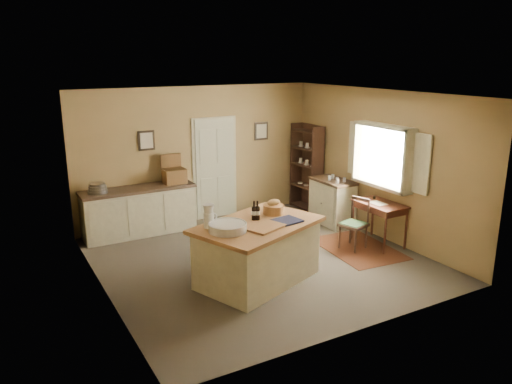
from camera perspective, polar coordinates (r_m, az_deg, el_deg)
ground at (r=8.33m, az=0.44°, el=-7.75°), size 5.00×5.00×0.00m
wall_back at (r=10.09m, az=-6.63°, el=4.29°), size 5.00×0.10×2.70m
wall_front at (r=5.95m, az=12.54°, el=-3.81°), size 5.00×0.10×2.70m
wall_left at (r=7.04m, az=-17.49°, el=-1.17°), size 0.10×5.00×2.70m
wall_right at (r=9.36m, az=13.88°, el=3.08°), size 0.10×5.00×2.70m
ceiling at (r=7.68m, az=0.48°, el=11.12°), size 5.00×5.00×0.00m
door at (r=10.26m, az=-4.71°, el=2.84°), size 0.97×0.06×2.11m
framed_prints at (r=10.09m, az=-5.59°, el=6.44°), size 2.82×0.02×0.38m
window at (r=9.13m, az=14.45°, el=4.02°), size 0.25×1.99×1.12m
work_island at (r=7.41m, az=0.12°, el=-6.72°), size 2.13×1.76×1.20m
sideboard at (r=9.60m, az=-13.16°, el=-1.95°), size 2.10×0.60×1.18m
rug at (r=8.97m, az=11.56°, el=-6.30°), size 1.23×1.69×0.01m
writing_desk at (r=9.05m, az=13.94°, el=-1.80°), size 0.56×0.92×0.82m
desk_chair at (r=8.81m, az=11.08°, el=-3.70°), size 0.50×0.50×0.87m
right_cabinet at (r=10.07m, az=8.71°, el=-1.04°), size 0.53×0.95×0.99m
shelving_unit at (r=10.87m, az=5.98°, el=2.81°), size 0.31×0.83×1.85m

